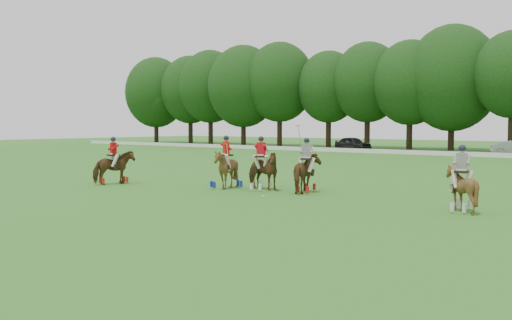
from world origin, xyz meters
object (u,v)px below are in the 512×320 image
Objects in this scene: car_left at (353,143)px; polo_stripe_b at (461,188)px; polo_ball at (263,197)px; polo_red_a at (114,167)px; polo_red_c at (226,169)px; polo_stripe_a at (306,173)px; polo_red_b at (261,170)px.

car_left is 46.51m from polo_stripe_b.
polo_stripe_b is 25.71× the size of polo_ball.
polo_ball is (9.10, 0.59, -0.83)m from polo_red_a.
polo_red_a is at bearing -152.97° from car_left.
polo_red_c is (14.70, -38.53, 0.14)m from car_left.
polo_red_a is at bearing -162.28° from polo_stripe_a.
car_left is 41.62m from polo_red_a.
polo_red_b reaches higher than polo_stripe_b.
polo_stripe_a is (3.87, 0.96, -0.03)m from polo_red_c.
polo_stripe_a reaches higher than polo_red_b.
car_left is at bearing 102.47° from polo_red_a.
car_left is at bearing 113.26° from polo_red_b.
polo_red_c is at bearing -144.56° from car_left.
polo_red_b is 9.48m from polo_stripe_b.
car_left reaches higher than polo_ball.
polo_stripe_a is at bearing -139.15° from car_left.
polo_stripe_b is (16.76, 1.90, -0.04)m from polo_red_a.
polo_red_c is 0.84× the size of polo_stripe_a.
polo_stripe_b is at bearing -1.05° from polo_red_c.
car_left is 1.99× the size of polo_stripe_b.
polo_stripe_b is (9.45, -0.81, -0.07)m from polo_red_b.
polo_ball is at bearing -24.00° from polo_red_c.
polo_red_b reaches higher than car_left.
car_left is 41.24m from polo_red_c.
polo_red_c reaches higher than polo_red_b.
polo_stripe_b is 7.82m from polo_ball.
polo_red_c is at bearing -166.03° from polo_stripe_a.
polo_red_c is 27.72× the size of polo_ball.
polo_stripe_b is at bearing -9.20° from polo_stripe_a.
polo_red_b is 0.99× the size of polo_red_c.
polo_red_c is (5.71, 2.10, 0.05)m from polo_red_a.
polo_stripe_a reaches higher than polo_red_c.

